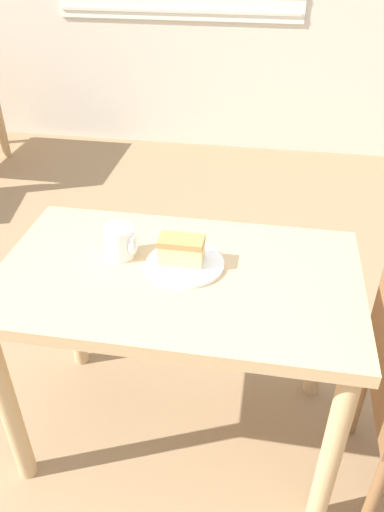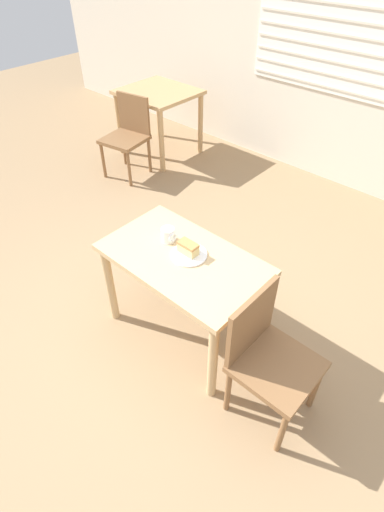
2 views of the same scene
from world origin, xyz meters
name	(u,v)px [view 1 (image 1 of 2)]	position (x,y,z in m)	size (l,w,h in m)	color
ground_plane	(186,503)	(0.00, 0.00, 0.00)	(14.00, 14.00, 0.00)	#997A56
dining_table_near	(178,303)	(-0.07, 0.28, 0.60)	(1.06, 0.62, 0.71)	tan
plate	(185,264)	(-0.06, 0.32, 0.72)	(0.23, 0.23, 0.01)	white
cake_slice	(182,250)	(-0.07, 0.32, 0.77)	(0.13, 0.07, 0.08)	#E0C67F
coffee_mug	(121,242)	(-0.25, 0.34, 0.76)	(0.09, 0.09, 0.10)	white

